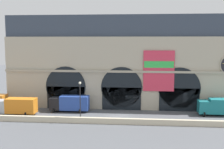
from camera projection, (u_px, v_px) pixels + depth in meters
name	position (u px, v px, depth m)	size (l,w,h in m)	color
ground_plane	(120.00, 117.00, 50.81)	(200.00, 200.00, 0.00)	#54565B
quay_parapet_wall	(118.00, 121.00, 46.17)	(90.00, 0.70, 0.99)	beige
station_building	(122.00, 63.00, 56.96)	(47.32, 5.11, 18.82)	#B2A891
box_truck_west	(17.00, 106.00, 51.82)	(7.50, 2.91, 3.12)	#ADB2B7
box_truck_midwest	(70.00, 103.00, 54.11)	(7.50, 2.91, 3.12)	black
box_truck_east	(220.00, 106.00, 51.34)	(7.50, 2.91, 3.12)	#19727A
street_lamp_quayside	(80.00, 96.00, 47.06)	(0.44, 0.44, 6.90)	black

